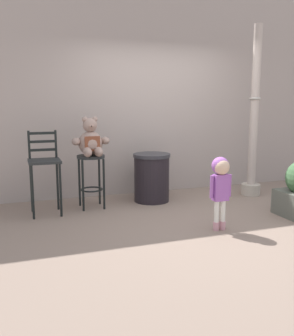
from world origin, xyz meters
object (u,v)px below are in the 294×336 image
Objects in this scene: child_walking at (221,177)px; bar_stool_with_teddy at (91,170)px; bar_chair_empty at (44,166)px; teddy_bear at (91,142)px; trash_bin at (152,177)px; lamppost at (253,130)px.

bar_stool_with_teddy is at bearing 104.30° from child_walking.
bar_chair_empty is (-1.91, 1.38, 0.03)m from child_walking.
bar_chair_empty is at bearing -174.13° from teddy_bear.
trash_bin is (0.95, 0.06, -0.18)m from bar_stool_with_teddy.
trash_bin is at bearing 5.06° from teddy_bear.
child_walking reaches higher than trash_bin.
lamppost is 3.32m from bar_chair_empty.
lamppost reaches higher than teddy_bear.
trash_bin is 1.84m from lamppost.
bar_chair_empty is at bearing -171.69° from bar_stool_with_teddy.
teddy_bear is 2.65m from lamppost.
bar_stool_with_teddy is 0.97m from trash_bin.
bar_chair_empty is (-3.30, 0.02, -0.40)m from lamppost.
teddy_bear is at bearing -90.00° from bar_stool_with_teddy.
lamppost is (1.70, -0.17, 0.69)m from trash_bin.
bar_stool_with_teddy reaches higher than trash_bin.
teddy_bear reaches higher than bar_stool_with_teddy.
bar_chair_empty is (-0.65, -0.10, 0.12)m from bar_stool_with_teddy.
lamppost reaches higher than bar_chair_empty.
child_walking is (1.25, -1.48, 0.09)m from bar_stool_with_teddy.
bar_stool_with_teddy is at bearing -176.64° from trash_bin.
lamppost is 2.39× the size of bar_chair_empty.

